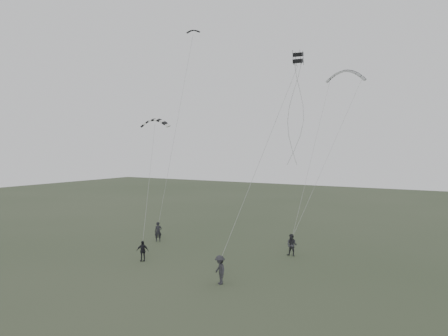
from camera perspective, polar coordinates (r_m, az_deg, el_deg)
The scene contains 9 objects.
ground at distance 34.03m, azimuth -6.03°, elevation -12.13°, with size 140.00×140.00×0.00m, color #34422A.
flyer_left at distance 41.28m, azimuth -8.59°, elevation -8.23°, with size 0.65×0.43×1.80m, color black.
flyer_right at distance 35.88m, azimuth 8.85°, elevation -9.92°, with size 0.86×0.67×1.76m, color #26262B.
flyer_center at distance 34.56m, azimuth -10.60°, elevation -10.60°, with size 0.91×0.38×1.56m, color black.
flyer_far at distance 28.49m, azimuth -0.54°, elevation -13.15°, with size 1.19×0.69×1.85m, color #242428.
kite_dark_small at distance 45.10m, azimuth -4.06°, elevation 17.49°, with size 1.32×0.40×0.46m, color black, non-canonical shape.
kite_pale_large at distance 43.30m, azimuth 15.58°, elevation 12.09°, with size 3.63×0.82×1.52m, color #999B9D, non-canonical shape.
kite_striped at distance 40.26m, azimuth -9.01°, elevation 6.25°, with size 2.64×0.66×1.07m, color black, non-canonical shape.
kite_box at distance 31.41m, azimuth 9.65°, elevation 14.01°, with size 0.62×0.62×0.71m, color black, non-canonical shape.
Camera 1 is at (19.58, -26.43, 8.71)m, focal length 35.00 mm.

